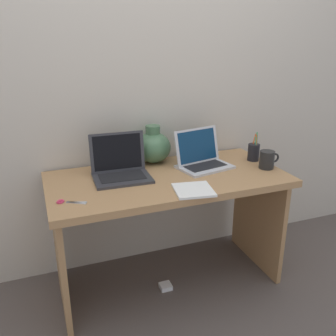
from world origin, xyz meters
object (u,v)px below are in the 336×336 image
Objects in this scene: coffee_mug at (267,160)px; pen_cup at (254,152)px; power_brick at (166,286)px; laptop_left at (120,166)px; notebook_stack at (193,190)px; scissors at (66,202)px; laptop_right at (201,157)px; green_vase at (153,147)px.

pen_cup is at bearing 88.43° from coffee_mug.
power_brick is at bearing 178.82° from coffee_mug.
notebook_stack is at bearing -48.34° from laptop_left.
notebook_stack is 1.38× the size of scissors.
scissors is 2.03× the size of power_brick.
green_vase reaches higher than laptop_right.
laptop_left is at bearing -146.23° from green_vase.
green_vase is 0.71m from coffee_mug.
coffee_mug reaches higher than notebook_stack.
notebook_stack reaches higher than scissors.
laptop_left is 0.51m from laptop_right.
pen_cup is at bearing 29.17° from notebook_stack.
pen_cup is (0.36, -0.02, -0.00)m from laptop_right.
laptop_left is at bearing 178.15° from pen_cup.
power_brick is (-0.29, -0.16, -0.76)m from laptop_right.
scissors is (-1.20, -0.22, -0.05)m from pen_cup.
notebook_stack is at bearing -8.24° from scissors.
laptop_right is at bearing -35.99° from green_vase.
laptop_left is 0.42m from scissors.
pen_cup is at bearing -18.00° from green_vase.
power_brick is at bearing 8.60° from scissors.
pen_cup is 1.36× the size of scissors.
laptop_right is at bearing 154.44° from coffee_mug.
laptop_left is 0.46m from notebook_stack.
pen_cup is (0.61, -0.20, -0.04)m from green_vase.
scissors is (-0.84, -0.24, -0.06)m from laptop_right.
scissors reaches higher than power_brick.
notebook_stack is 1.49× the size of coffee_mug.
notebook_stack is 0.65m from pen_cup.
power_brick is (-0.04, -0.34, -0.80)m from green_vase.
scissors is (-0.64, 0.09, -0.00)m from notebook_stack.
green_vase is 0.52m from notebook_stack.
notebook_stack is 1.02× the size of pen_cup.
green_vase is at bearing 144.01° from laptop_right.
pen_cup is at bearing -1.85° from laptop_left.
laptop_left is at bearing 141.65° from power_brick.
laptop_right is 0.31m from green_vase.
laptop_left reaches higher than coffee_mug.
pen_cup reaches higher than scissors.
laptop_left is 1.68× the size of pen_cup.
laptop_right is at bearing 28.44° from power_brick.
notebook_stack is (-0.20, -0.33, -0.06)m from laptop_right.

